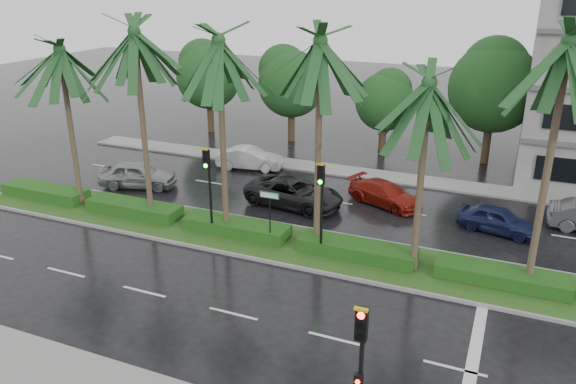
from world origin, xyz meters
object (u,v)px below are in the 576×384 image
at_px(street_sign, 270,205).
at_px(signal_near, 360,372).
at_px(car_white, 250,158).
at_px(car_red, 385,194).
at_px(car_blue, 498,219).
at_px(car_darkgrey, 294,193).
at_px(car_silver, 138,175).
at_px(signal_median_left, 208,179).

bearing_deg(street_sign, signal_near, -54.66).
height_order(car_white, car_red, car_white).
distance_m(car_red, car_blue, 6.04).
bearing_deg(car_darkgrey, signal_near, -145.51).
xyz_separation_m(signal_near, car_darkgrey, (-7.90, 14.98, -1.75)).
distance_m(street_sign, car_blue, 11.27).
distance_m(street_sign, car_silver, 11.40).
height_order(street_sign, car_darkgrey, street_sign).
xyz_separation_m(signal_near, car_silver, (-17.50, 14.10, -1.74)).
relative_size(car_red, car_blue, 1.14).
relative_size(signal_median_left, car_red, 1.01).
height_order(street_sign, car_white, street_sign).
bearing_deg(car_white, signal_median_left, -174.25).
relative_size(signal_median_left, car_white, 1.03).
height_order(car_silver, car_darkgrey, car_silver).
relative_size(signal_median_left, car_blue, 1.15).
distance_m(car_darkgrey, car_blue, 10.42).
bearing_deg(car_red, street_sign, 176.55).
bearing_deg(street_sign, car_red, 63.42).
bearing_deg(car_silver, signal_near, -145.20).
bearing_deg(car_blue, car_darkgrey, 106.30).
bearing_deg(car_blue, signal_median_left, 127.95).
relative_size(signal_near, car_red, 1.01).
bearing_deg(car_darkgrey, street_sign, -163.36).
relative_size(car_silver, car_blue, 1.19).
distance_m(street_sign, car_red, 8.19).
relative_size(signal_median_left, car_darkgrey, 0.81).
bearing_deg(signal_median_left, car_blue, 25.88).
height_order(car_red, car_blue, car_blue).
distance_m(car_silver, car_red, 14.42).
height_order(signal_median_left, car_blue, signal_median_left).
relative_size(signal_near, car_blue, 1.15).
xyz_separation_m(signal_median_left, car_silver, (-7.50, 4.41, -2.23)).
relative_size(signal_near, car_darkgrey, 0.81).
bearing_deg(car_darkgrey, car_blue, -79.07).
distance_m(signal_median_left, car_red, 10.19).
relative_size(car_silver, car_red, 1.04).
height_order(signal_near, car_red, signal_near).
xyz_separation_m(signal_median_left, car_blue, (12.50, 6.06, -2.35)).
relative_size(car_white, car_blue, 1.11).
xyz_separation_m(signal_median_left, car_white, (-2.91, 9.99, -2.30)).
xyz_separation_m(signal_near, car_red, (-3.40, 17.07, -1.88)).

